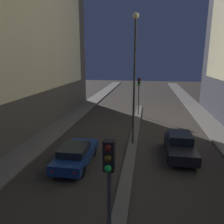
{
  "coord_description": "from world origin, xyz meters",
  "views": [
    {
      "loc": [
        0.99,
        -1.31,
        6.73
      ],
      "look_at": [
        -3.06,
        23.55,
        0.5
      ],
      "focal_mm": 35.0,
      "sensor_mm": 36.0,
      "label": 1
    }
  ],
  "objects_px": {
    "traffic_light_mid": "(139,88)",
    "car_right_lane": "(180,145)",
    "car_left_lane": "(76,154)",
    "street_lamp": "(135,66)",
    "traffic_light_near": "(109,179)"
  },
  "relations": [
    {
      "from": "traffic_light_near",
      "to": "car_right_lane",
      "type": "height_order",
      "value": "traffic_light_near"
    },
    {
      "from": "traffic_light_mid",
      "to": "car_right_lane",
      "type": "relative_size",
      "value": 0.97
    },
    {
      "from": "car_left_lane",
      "to": "car_right_lane",
      "type": "height_order",
      "value": "car_right_lane"
    },
    {
      "from": "traffic_light_mid",
      "to": "street_lamp",
      "type": "distance_m",
      "value": 9.66
    },
    {
      "from": "traffic_light_mid",
      "to": "street_lamp",
      "type": "height_order",
      "value": "street_lamp"
    },
    {
      "from": "car_left_lane",
      "to": "street_lamp",
      "type": "bearing_deg",
      "value": 49.49
    },
    {
      "from": "traffic_light_mid",
      "to": "street_lamp",
      "type": "relative_size",
      "value": 0.45
    },
    {
      "from": "street_lamp",
      "to": "car_left_lane",
      "type": "bearing_deg",
      "value": -130.51
    },
    {
      "from": "street_lamp",
      "to": "traffic_light_near",
      "type": "bearing_deg",
      "value": -90.0
    },
    {
      "from": "traffic_light_near",
      "to": "car_right_lane",
      "type": "distance_m",
      "value": 10.27
    },
    {
      "from": "traffic_light_near",
      "to": "street_lamp",
      "type": "relative_size",
      "value": 0.45
    },
    {
      "from": "car_left_lane",
      "to": "car_right_lane",
      "type": "xyz_separation_m",
      "value": [
        6.79,
        2.45,
        0.07
      ]
    },
    {
      "from": "street_lamp",
      "to": "car_left_lane",
      "type": "height_order",
      "value": "street_lamp"
    },
    {
      "from": "car_right_lane",
      "to": "traffic_light_near",
      "type": "bearing_deg",
      "value": -109.97
    },
    {
      "from": "traffic_light_near",
      "to": "car_left_lane",
      "type": "relative_size",
      "value": 0.97
    }
  ]
}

